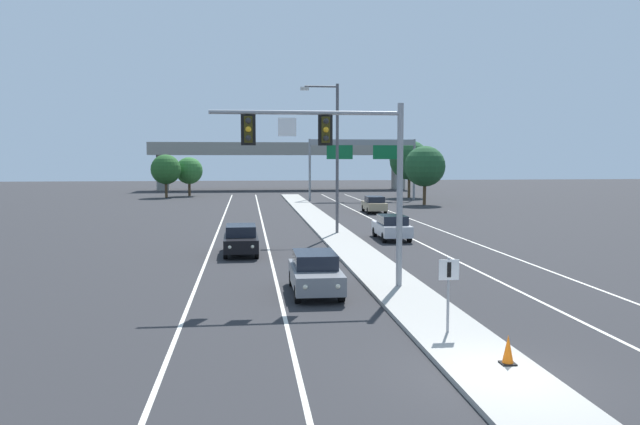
{
  "coord_description": "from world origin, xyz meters",
  "views": [
    {
      "loc": [
        -5.89,
        -13.92,
        5.24
      ],
      "look_at": [
        -3.2,
        9.14,
        3.2
      ],
      "focal_mm": 35.2,
      "sensor_mm": 36.0,
      "label": 1
    }
  ],
  "objects_px": {
    "overhead_signal_mast": "(340,155)",
    "tree_far_right_a": "(409,160)",
    "tree_far_right_b": "(425,166)",
    "car_receding_tan": "(374,204)",
    "car_oncoming_black": "(241,239)",
    "highway_sign_gantry": "(363,150)",
    "car_receding_silver": "(392,227)",
    "traffic_cone_median_nose": "(508,350)",
    "car_oncoming_grey": "(315,272)",
    "median_sign_post": "(448,284)",
    "street_lamp_median": "(334,149)",
    "tree_far_left_c": "(189,171)",
    "tree_far_left_b": "(166,169)"
  },
  "relations": [
    {
      "from": "overhead_signal_mast",
      "to": "tree_far_left_c",
      "type": "bearing_deg",
      "value": 100.28
    },
    {
      "from": "car_oncoming_black",
      "to": "street_lamp_median",
      "type": "bearing_deg",
      "value": 52.06
    },
    {
      "from": "traffic_cone_median_nose",
      "to": "car_oncoming_grey",
      "type": "bearing_deg",
      "value": 112.07
    },
    {
      "from": "overhead_signal_mast",
      "to": "car_receding_tan",
      "type": "height_order",
      "value": "overhead_signal_mast"
    },
    {
      "from": "overhead_signal_mast",
      "to": "tree_far_right_a",
      "type": "bearing_deg",
      "value": 72.67
    },
    {
      "from": "median_sign_post",
      "to": "traffic_cone_median_nose",
      "type": "relative_size",
      "value": 2.97
    },
    {
      "from": "overhead_signal_mast",
      "to": "tree_far_right_a",
      "type": "relative_size",
      "value": 1.0
    },
    {
      "from": "highway_sign_gantry",
      "to": "tree_far_left_b",
      "type": "bearing_deg",
      "value": 161.72
    },
    {
      "from": "overhead_signal_mast",
      "to": "highway_sign_gantry",
      "type": "relative_size",
      "value": 0.56
    },
    {
      "from": "car_receding_silver",
      "to": "traffic_cone_median_nose",
      "type": "xyz_separation_m",
      "value": [
        -2.83,
        -24.65,
        -0.31
      ]
    },
    {
      "from": "car_receding_silver",
      "to": "highway_sign_gantry",
      "type": "relative_size",
      "value": 0.34
    },
    {
      "from": "median_sign_post",
      "to": "highway_sign_gantry",
      "type": "xyz_separation_m",
      "value": [
        8.3,
        58.47,
        4.58
      ]
    },
    {
      "from": "car_oncoming_black",
      "to": "highway_sign_gantry",
      "type": "bearing_deg",
      "value": 70.96
    },
    {
      "from": "car_oncoming_grey",
      "to": "tree_far_left_c",
      "type": "relative_size",
      "value": 0.84
    },
    {
      "from": "car_oncoming_black",
      "to": "tree_far_right_b",
      "type": "distance_m",
      "value": 39.41
    },
    {
      "from": "traffic_cone_median_nose",
      "to": "tree_far_left_b",
      "type": "height_order",
      "value": "tree_far_left_b"
    },
    {
      "from": "overhead_signal_mast",
      "to": "tree_far_left_b",
      "type": "relative_size",
      "value": 1.32
    },
    {
      "from": "overhead_signal_mast",
      "to": "street_lamp_median",
      "type": "xyz_separation_m",
      "value": [
        2.26,
        17.86,
        0.45
      ]
    },
    {
      "from": "tree_far_right_a",
      "to": "tree_far_right_b",
      "type": "bearing_deg",
      "value": -97.09
    },
    {
      "from": "traffic_cone_median_nose",
      "to": "car_receding_tan",
      "type": "bearing_deg",
      "value": 82.68
    },
    {
      "from": "tree_far_left_b",
      "to": "tree_far_right_b",
      "type": "xyz_separation_m",
      "value": [
        30.17,
        -16.21,
        0.58
      ]
    },
    {
      "from": "tree_far_right_a",
      "to": "overhead_signal_mast",
      "type": "bearing_deg",
      "value": -107.33
    },
    {
      "from": "overhead_signal_mast",
      "to": "median_sign_post",
      "type": "distance_m",
      "value": 7.98
    },
    {
      "from": "car_receding_tan",
      "to": "traffic_cone_median_nose",
      "type": "height_order",
      "value": "car_receding_tan"
    },
    {
      "from": "highway_sign_gantry",
      "to": "median_sign_post",
      "type": "bearing_deg",
      "value": -98.08
    },
    {
      "from": "overhead_signal_mast",
      "to": "car_receding_silver",
      "type": "xyz_separation_m",
      "value": [
        5.61,
        15.03,
        -4.52
      ]
    },
    {
      "from": "street_lamp_median",
      "to": "car_oncoming_black",
      "type": "height_order",
      "value": "street_lamp_median"
    },
    {
      "from": "tree_far_right_a",
      "to": "traffic_cone_median_nose",
      "type": "bearing_deg",
      "value": -102.66
    },
    {
      "from": "traffic_cone_median_nose",
      "to": "tree_far_left_b",
      "type": "bearing_deg",
      "value": 103.67
    },
    {
      "from": "overhead_signal_mast",
      "to": "tree_far_right_a",
      "type": "height_order",
      "value": "tree_far_right_a"
    },
    {
      "from": "overhead_signal_mast",
      "to": "street_lamp_median",
      "type": "distance_m",
      "value": 18.01
    },
    {
      "from": "tree_far_right_a",
      "to": "car_oncoming_black",
      "type": "bearing_deg",
      "value": -114.85
    },
    {
      "from": "overhead_signal_mast",
      "to": "car_oncoming_grey",
      "type": "bearing_deg",
      "value": -162.86
    },
    {
      "from": "car_oncoming_black",
      "to": "median_sign_post",
      "type": "bearing_deg",
      "value": -69.68
    },
    {
      "from": "median_sign_post",
      "to": "tree_far_left_c",
      "type": "relative_size",
      "value": 0.41
    },
    {
      "from": "highway_sign_gantry",
      "to": "tree_far_right_b",
      "type": "distance_m",
      "value": 9.96
    },
    {
      "from": "overhead_signal_mast",
      "to": "median_sign_post",
      "type": "bearing_deg",
      "value": -71.67
    },
    {
      "from": "highway_sign_gantry",
      "to": "car_receding_silver",
      "type": "bearing_deg",
      "value": -97.6
    },
    {
      "from": "tree_far_right_b",
      "to": "tree_far_left_c",
      "type": "xyz_separation_m",
      "value": [
        -27.45,
        19.21,
        -0.81
      ]
    },
    {
      "from": "traffic_cone_median_nose",
      "to": "tree_far_right_a",
      "type": "distance_m",
      "value": 67.86
    },
    {
      "from": "highway_sign_gantry",
      "to": "tree_far_right_b",
      "type": "bearing_deg",
      "value": -55.62
    },
    {
      "from": "car_receding_silver",
      "to": "tree_far_left_c",
      "type": "height_order",
      "value": "tree_far_left_c"
    },
    {
      "from": "tree_far_right_b",
      "to": "car_receding_tan",
      "type": "bearing_deg",
      "value": -129.04
    },
    {
      "from": "car_receding_tan",
      "to": "tree_far_left_c",
      "type": "distance_m",
      "value": 34.9
    },
    {
      "from": "overhead_signal_mast",
      "to": "car_oncoming_black",
      "type": "distance_m",
      "value": 11.59
    },
    {
      "from": "median_sign_post",
      "to": "highway_sign_gantry",
      "type": "relative_size",
      "value": 0.17
    },
    {
      "from": "car_oncoming_black",
      "to": "car_receding_silver",
      "type": "xyz_separation_m",
      "value": [
        9.55,
        5.11,
        0.0
      ]
    },
    {
      "from": "car_oncoming_black",
      "to": "tree_far_left_c",
      "type": "relative_size",
      "value": 0.85
    },
    {
      "from": "street_lamp_median",
      "to": "traffic_cone_median_nose",
      "type": "relative_size",
      "value": 13.51
    },
    {
      "from": "car_oncoming_grey",
      "to": "tree_far_left_c",
      "type": "distance_m",
      "value": 64.15
    }
  ]
}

